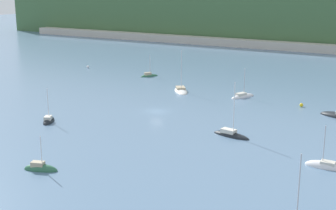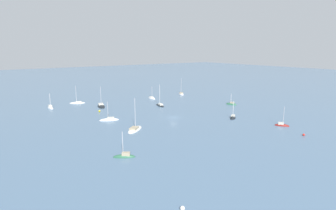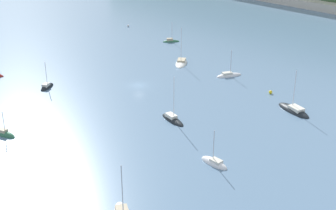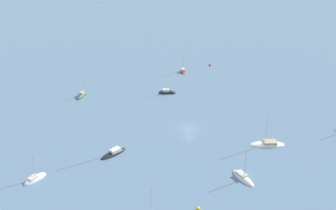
{
  "view_description": "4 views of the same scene",
  "coord_description": "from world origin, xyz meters",
  "views": [
    {
      "loc": [
        50.19,
        -78.95,
        25.22
      ],
      "look_at": [
        6.59,
        -6.39,
        3.62
      ],
      "focal_mm": 50.0,
      "sensor_mm": 36.0,
      "label": 1
    },
    {
      "loc": [
        -75.59,
        56.69,
        25.11
      ],
      "look_at": [
        11.55,
        -5.68,
        2.06
      ],
      "focal_mm": 28.0,
      "sensor_mm": 36.0,
      "label": 2
    },
    {
      "loc": [
        82.59,
        -65.8,
        41.18
      ],
      "look_at": [
        16.69,
        -5.64,
        1.9
      ],
      "focal_mm": 50.0,
      "sensor_mm": 36.0,
      "label": 3
    },
    {
      "loc": [
        84.61,
        57.21,
        58.31
      ],
      "look_at": [
        -2.82,
        -8.73,
        2.99
      ],
      "focal_mm": 50.0,
      "sensor_mm": 36.0,
      "label": 4
    }
  ],
  "objects": [
    {
      "name": "mooring_buoy_1",
      "position": [
        24.68,
        19.21,
        0.4
      ],
      "size": [
        0.8,
        0.8,
        0.8
      ],
      "color": "yellow",
      "rests_on": "ground_plane"
    },
    {
      "name": "sailboat_11",
      "position": [
        37.14,
        -13.66,
        0.06
      ],
      "size": [
        5.59,
        1.96,
        7.14
      ],
      "rotation": [
        0.0,
        0.0,
        3.15
      ],
      "color": "silver",
      "rests_on": "ground_plane"
    },
    {
      "name": "sailboat_2",
      "position": [
        -5.01,
        19.08,
        0.1
      ],
      "size": [
        7.49,
        8.39,
        10.84
      ],
      "rotation": [
        0.0,
        0.0,
        5.38
      ],
      "color": "white",
      "rests_on": "ground_plane"
    },
    {
      "name": "sailboat_1",
      "position": [
        19.84,
        -7.26,
        0.13
      ],
      "size": [
        7.33,
        3.12,
        10.27
      ],
      "rotation": [
        0.0,
        0.0,
        6.13
      ],
      "color": "black",
      "rests_on": "ground_plane"
    },
    {
      "name": "sailboat_4",
      "position": [
        3.06,
        -35.43,
        0.1
      ],
      "size": [
        5.23,
        3.18,
        6.0
      ],
      "rotation": [
        0.0,
        0.0,
        0.36
      ],
      "color": "#2D6647",
      "rests_on": "ground_plane"
    },
    {
      "name": "ground_plane",
      "position": [
        0.0,
        0.0,
        0.0
      ],
      "size": [
        600.0,
        600.0,
        0.0
      ],
      "primitive_type": "plane",
      "color": "slate"
    },
    {
      "name": "mooring_buoy_2",
      "position": [
        -39.12,
        -18.65,
        0.34
      ],
      "size": [
        0.69,
        0.69,
        0.69
      ],
      "color": "red",
      "rests_on": "ground_plane"
    },
    {
      "name": "sailboat_8",
      "position": [
        10.43,
        21.05,
        0.09
      ],
      "size": [
        4.51,
        7.11,
        7.6
      ],
      "rotation": [
        0.0,
        0.0,
        1.17
      ],
      "color": "silver",
      "rests_on": "ground_plane"
    },
    {
      "name": "sailboat_7",
      "position": [
        -29.6,
        -22.86,
        0.13
      ],
      "size": [
        4.61,
        3.77,
        7.26
      ],
      "rotation": [
        0.0,
        0.0,
        3.74
      ],
      "color": "maroon",
      "rests_on": "ground_plane"
    },
    {
      "name": "sailboat_9",
      "position": [
        -13.58,
        -17.17,
        0.11
      ],
      "size": [
        4.18,
        5.25,
        7.36
      ],
      "rotation": [
        0.0,
        0.0,
        2.12
      ],
      "color": "black",
      "rests_on": "ground_plane"
    }
  ]
}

